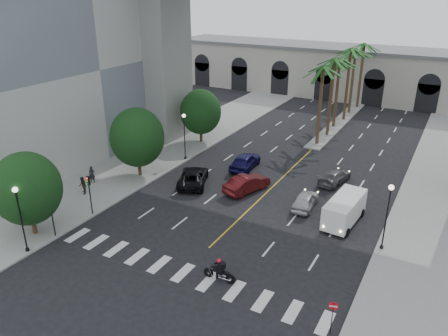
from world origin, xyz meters
TOP-DOWN VIEW (x-y plane):
  - ground at (0.00, 0.00)m, footprint 140.00×140.00m
  - sidewalk_left at (-15.00, 15.00)m, footprint 8.00×100.00m
  - sidewalk_right at (15.00, 15.00)m, footprint 8.00×100.00m
  - median at (0.00, 38.00)m, footprint 2.00×24.00m
  - building_left at (-27.00, 12.00)m, footprint 16.50×32.50m
  - pier_building at (0.00, 55.00)m, footprint 71.00×10.50m
  - palm_a at (0.00, 28.00)m, footprint 3.20×3.20m
  - palm_b at (0.10, 32.00)m, footprint 3.20×3.20m
  - palm_c at (-0.20, 36.00)m, footprint 3.20×3.20m
  - palm_d at (0.15, 40.00)m, footprint 3.20×3.20m
  - palm_e at (-0.10, 44.00)m, footprint 3.20×3.20m
  - palm_f at (0.20, 48.00)m, footprint 3.20×3.20m
  - street_tree_near at (-13.00, -3.00)m, footprint 5.20×5.20m
  - street_tree_mid at (-13.00, 10.00)m, footprint 5.44×5.44m
  - street_tree_far at (-13.00, 22.00)m, footprint 5.04×5.04m
  - lamp_post_left_near at (-11.40, -5.00)m, footprint 0.40×0.40m
  - lamp_post_left_far at (-11.40, 16.00)m, footprint 0.40×0.40m
  - lamp_post_right at (11.40, 8.00)m, footprint 0.40×0.40m
  - traffic_signal_near at (-11.30, -2.50)m, footprint 0.25×0.18m
  - traffic_signal_far at (-11.30, 1.50)m, footprint 0.25×0.18m
  - motorcycle_rider at (2.67, -0.98)m, footprint 2.34×0.63m
  - car_a at (4.16, 11.67)m, footprint 1.99×4.31m
  - car_b at (-1.79, 12.10)m, footprint 3.18×5.25m
  - car_c at (-7.15, 11.03)m, footprint 4.57×6.08m
  - car_d at (4.96, 18.08)m, footprint 2.65×4.99m
  - car_e at (-4.40, 17.03)m, footprint 2.35×5.16m
  - cargo_van at (7.84, 10.56)m, footprint 2.54×5.52m
  - pedestrian_a at (-15.92, 6.26)m, footprint 0.74×0.66m
  - pedestrian_b at (-14.84, 3.97)m, footprint 1.04×1.02m
  - do_not_enter_sign at (10.50, -2.24)m, footprint 0.55×0.18m

SIDE VIEW (x-z plane):
  - ground at x=0.00m, z-range 0.00..0.00m
  - sidewalk_left at x=-15.00m, z-range 0.00..0.15m
  - sidewalk_right at x=15.00m, z-range 0.00..0.15m
  - median at x=0.00m, z-range 0.00..0.20m
  - car_d at x=4.96m, z-range 0.00..1.38m
  - car_a at x=4.16m, z-range 0.00..1.43m
  - motorcycle_rider at x=2.67m, z-range -0.08..1.60m
  - car_c at x=-7.15m, z-range 0.00..1.53m
  - car_b at x=-1.79m, z-range 0.00..1.63m
  - car_e at x=-4.40m, z-range 0.00..1.71m
  - pedestrian_a at x=-15.92m, z-range 0.15..1.84m
  - pedestrian_b at x=-14.84m, z-range 0.15..1.84m
  - cargo_van at x=7.84m, z-range 0.13..2.42m
  - do_not_enter_sign at x=10.50m, z-range 0.52..2.80m
  - traffic_signal_near at x=-11.30m, z-range 0.69..4.34m
  - traffic_signal_far at x=-11.30m, z-range 0.69..4.34m
  - lamp_post_left_near at x=-11.40m, z-range 0.55..5.90m
  - lamp_post_left_far at x=-11.40m, z-range 0.55..5.90m
  - lamp_post_right at x=11.40m, z-range 0.55..5.90m
  - street_tree_far at x=-13.00m, z-range 0.56..7.24m
  - street_tree_near at x=-13.00m, z-range 0.58..7.47m
  - street_tree_mid at x=-13.00m, z-range 0.61..7.81m
  - pier_building at x=0.00m, z-range 0.02..8.52m
  - palm_c at x=-0.20m, z-range 3.86..13.96m
  - palm_a at x=0.00m, z-range 3.95..14.25m
  - palm_e at x=-0.10m, z-range 3.99..14.39m
  - palm_b at x=0.10m, z-range 4.07..14.67m
  - palm_f at x=0.20m, z-range 4.11..14.81m
  - palm_d at x=0.15m, z-range 4.20..15.10m
  - building_left at x=-27.00m, z-range 0.01..20.61m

